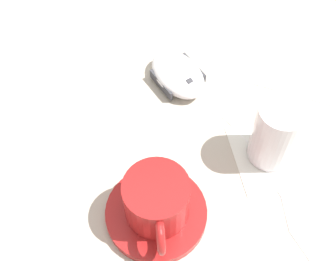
{
  "coord_description": "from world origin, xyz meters",
  "views": [
    {
      "loc": [
        0.37,
        -0.16,
        0.56
      ],
      "look_at": [
        0.03,
        -0.09,
        0.03
      ],
      "focal_mm": 50.0,
      "sensor_mm": 36.0,
      "label": 1
    }
  ],
  "objects": [
    {
      "name": "coffee_cup",
      "position": [
        0.13,
        -0.13,
        0.05
      ],
      "size": [
        0.11,
        0.08,
        0.06
      ],
      "color": "maroon",
      "rests_on": "saucer"
    },
    {
      "name": "napkin_spare",
      "position": [
        -0.08,
        0.14,
        0.0
      ],
      "size": [
        0.19,
        0.19,
        0.0
      ],
      "primitive_type": "cube",
      "rotation": [
        0.0,
        0.0,
        -0.57
      ],
      "color": "silver",
      "rests_on": "ground"
    },
    {
      "name": "drinking_glass",
      "position": [
        0.07,
        0.04,
        0.05
      ],
      "size": [
        0.06,
        0.06,
        0.1
      ],
      "primitive_type": "cylinder",
      "color": "silver",
      "rests_on": "napkin_under_glass"
    },
    {
      "name": "ground_plane",
      "position": [
        0.0,
        0.0,
        0.0
      ],
      "size": [
        3.0,
        3.0,
        0.0
      ],
      "primitive_type": "plane",
      "color": "#B2A899"
    },
    {
      "name": "mouse_cable",
      "position": [
        0.14,
        0.02,
        0.0
      ],
      "size": [
        0.35,
        0.08,
        0.0
      ],
      "color": "white",
      "rests_on": "ground"
    },
    {
      "name": "computer_mouse",
      "position": [
        -0.08,
        -0.05,
        0.02
      ],
      "size": [
        0.12,
        0.1,
        0.03
      ],
      "color": "silver",
      "rests_on": "ground"
    },
    {
      "name": "napkin_under_glass",
      "position": [
        0.08,
        0.05,
        0.0
      ],
      "size": [
        0.11,
        0.11,
        0.0
      ],
      "primitive_type": "cube",
      "rotation": [
        0.0,
        0.0,
        -0.01
      ],
      "color": "silver",
      "rests_on": "ground"
    },
    {
      "name": "saucer",
      "position": [
        0.13,
        -0.13,
        0.01
      ],
      "size": [
        0.13,
        0.13,
        0.01
      ],
      "primitive_type": "cylinder",
      "color": "maroon",
      "rests_on": "ground"
    }
  ]
}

